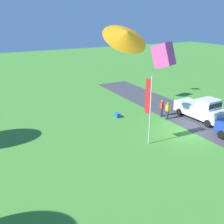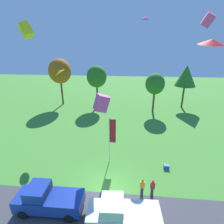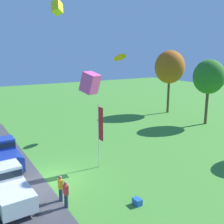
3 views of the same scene
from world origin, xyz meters
The scene contains 18 objects.
ground_plane centered at (0.00, 0.00, 0.00)m, with size 120.00×120.00×0.00m, color #478E33.
pavement_strip centered at (0.00, -2.79, 0.03)m, with size 36.00×4.40×0.06m, color #424247.
car_pickup_far_end centered at (-4.15, -2.56, 1.11)m, with size 5.02×2.08×2.14m.
car_pickup_by_flagpole centered at (1.42, -3.30, 1.11)m, with size 5.09×2.25×2.14m.
person_on_lawn centered at (3.90, -0.57, 0.88)m, with size 0.36×0.24×1.71m.
person_beside_suv centered at (3.07, -0.58, 0.88)m, with size 0.36×0.24×1.71m.
tree_far_left centered at (-12.09, 22.57, 6.93)m, with size 4.46×4.46×9.41m.
tree_far_right centered at (-4.54, 22.05, 6.06)m, with size 3.90×3.90×8.23m.
tree_lone_near centered at (6.47, 19.63, 5.31)m, with size 3.43×3.43×7.24m.
tree_center_back centered at (12.64, 22.81, 6.35)m, with size 3.96×3.96×8.37m.
flag_banner centered at (0.11, 3.86, 3.32)m, with size 0.71×0.08×5.24m.
cooler_box centered at (5.83, 3.21, 0.20)m, with size 0.56×0.40×0.40m, color blue.
kite_box_mid_center centered at (-0.81, 3.54, 6.75)m, with size 1.08×1.08×1.51m, color #EA4C9E.
kite_delta_over_trees centered at (-7.28, 10.45, 8.63)m, with size 1.46×1.46×0.28m, color orange.
kite_delta_high_right centered at (3.59, 13.82, 15.21)m, with size 1.09×1.09×0.40m, color purple.
kite_box_low_drifter centered at (-7.05, 3.45, 13.03)m, with size 0.78×0.78×1.09m, color yellow.
kite_box_near_flag centered at (9.60, 8.98, 14.27)m, with size 0.87×0.87×1.22m, color #EA4C9E.
kite_delta_trailing_tail centered at (6.66, 0.10, 12.04)m, with size 1.58×1.58×0.31m, color red.
Camera 2 is at (1.61, -11.95, 11.84)m, focal length 28.00 mm.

